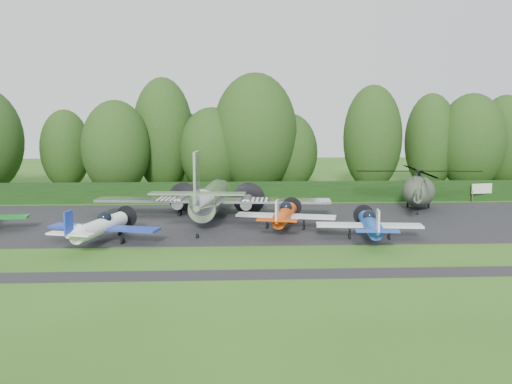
{
  "coord_description": "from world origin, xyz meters",
  "views": [
    {
      "loc": [
        1.99,
        -37.12,
        9.01
      ],
      "look_at": [
        4.28,
        10.1,
        2.5
      ],
      "focal_mm": 40.0,
      "sensor_mm": 36.0,
      "label": 1
    }
  ],
  "objects_px": {
    "light_plane_white": "(100,226)",
    "light_plane_blue": "(370,224)",
    "transport_plane": "(211,198)",
    "light_plane_orange": "(285,215)",
    "helicopter": "(419,189)",
    "sign_board": "(486,189)"
  },
  "relations": [
    {
      "from": "transport_plane",
      "to": "light_plane_white",
      "type": "xyz_separation_m",
      "value": [
        -7.41,
        -9.03,
        -0.55
      ]
    },
    {
      "from": "light_plane_white",
      "to": "light_plane_blue",
      "type": "height_order",
      "value": "light_plane_white"
    },
    {
      "from": "transport_plane",
      "to": "light_plane_orange",
      "type": "height_order",
      "value": "transport_plane"
    },
    {
      "from": "helicopter",
      "to": "sign_board",
      "type": "bearing_deg",
      "value": 10.19
    },
    {
      "from": "light_plane_blue",
      "to": "helicopter",
      "type": "bearing_deg",
      "value": 52.06
    },
    {
      "from": "light_plane_orange",
      "to": "sign_board",
      "type": "bearing_deg",
      "value": 17.73
    },
    {
      "from": "helicopter",
      "to": "light_plane_white",
      "type": "bearing_deg",
      "value": -173.04
    },
    {
      "from": "helicopter",
      "to": "light_plane_orange",
      "type": "bearing_deg",
      "value": -165.71
    },
    {
      "from": "transport_plane",
      "to": "light_plane_blue",
      "type": "xyz_separation_m",
      "value": [
        11.55,
        -8.76,
        -0.62
      ]
    },
    {
      "from": "helicopter",
      "to": "light_plane_blue",
      "type": "bearing_deg",
      "value": -140.5
    },
    {
      "from": "transport_plane",
      "to": "light_plane_blue",
      "type": "height_order",
      "value": "transport_plane"
    },
    {
      "from": "light_plane_orange",
      "to": "sign_board",
      "type": "height_order",
      "value": "light_plane_orange"
    },
    {
      "from": "helicopter",
      "to": "sign_board",
      "type": "xyz_separation_m",
      "value": [
        8.69,
        4.89,
        -0.77
      ]
    },
    {
      "from": "light_plane_blue",
      "to": "light_plane_orange",
      "type": "bearing_deg",
      "value": 139.04
    },
    {
      "from": "transport_plane",
      "to": "sign_board",
      "type": "relative_size",
      "value": 6.21
    },
    {
      "from": "light_plane_white",
      "to": "sign_board",
      "type": "height_order",
      "value": "light_plane_white"
    },
    {
      "from": "transport_plane",
      "to": "helicopter",
      "type": "bearing_deg",
      "value": 6.01
    },
    {
      "from": "transport_plane",
      "to": "light_plane_white",
      "type": "relative_size",
      "value": 2.44
    },
    {
      "from": "helicopter",
      "to": "transport_plane",
      "type": "bearing_deg",
      "value": 172.81
    },
    {
      "from": "light_plane_white",
      "to": "helicopter",
      "type": "xyz_separation_m",
      "value": [
        26.79,
        13.14,
        0.74
      ]
    },
    {
      "from": "light_plane_blue",
      "to": "sign_board",
      "type": "bearing_deg",
      "value": 40.45
    },
    {
      "from": "transport_plane",
      "to": "helicopter",
      "type": "relative_size",
      "value": 1.5
    }
  ]
}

